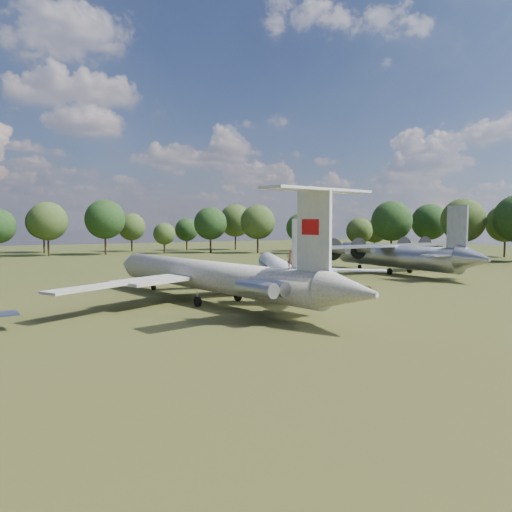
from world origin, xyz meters
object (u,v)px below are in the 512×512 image
tu104_jet (279,273)px  person_on_il62 (290,259)px  an12_transport (396,259)px  il62_airliner (209,281)px

tu104_jet → person_on_il62: bearing=-94.8°
person_on_il62 → an12_transport: bearing=-148.1°
il62_airliner → tu104_jet: (13.11, 6.60, -0.35)m
an12_transport → tu104_jet: bearing=-168.2°
tu104_jet → an12_transport: (27.51, 6.37, 0.52)m
il62_airliner → person_on_il62: size_ratio=25.83×
person_on_il62 → tu104_jet: bearing=-120.4°
il62_airliner → an12_transport: bearing=5.4°
an12_transport → person_on_il62: person_on_il62 is taller
tu104_jet → person_on_il62: 22.21m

